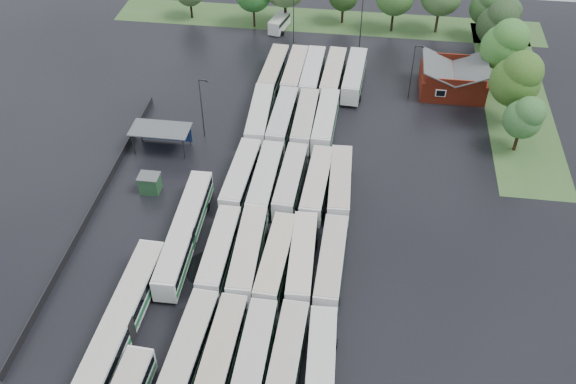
# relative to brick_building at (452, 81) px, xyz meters

# --- Properties ---
(ground) EXTENTS (160.00, 160.00, 0.00)m
(ground) POSITION_rel_brick_building_xyz_m (-24.00, -42.77, -1.87)
(ground) COLOR black
(ground) RESTS_ON ground
(brick_building) EXTENTS (10.07, 8.60, 5.39)m
(brick_building) POSITION_rel_brick_building_xyz_m (0.00, 0.00, 0.00)
(brick_building) COLOR maroon
(brick_building) RESTS_ON ground
(wash_shed) EXTENTS (8.20, 4.20, 3.58)m
(wash_shed) POSITION_rel_brick_building_xyz_m (-41.20, -20.74, 1.12)
(wash_shed) COLOR #2D2D30
(wash_shed) RESTS_ON ground
(utility_hut) EXTENTS (2.70, 2.20, 2.62)m
(utility_hut) POSITION_rel_brick_building_xyz_m (-40.20, -30.17, -0.55)
(utility_hut) COLOR #214B29
(utility_hut) RESTS_ON ground
(grass_strip_north) EXTENTS (80.00, 10.00, 0.01)m
(grass_strip_north) POSITION_rel_brick_building_xyz_m (-22.00, 22.03, -1.86)
(grass_strip_north) COLOR #385C29
(grass_strip_north) RESTS_ON ground
(grass_strip_east) EXTENTS (10.00, 50.00, 0.01)m
(grass_strip_east) POSITION_rel_brick_building_xyz_m (10.00, 0.03, -1.86)
(grass_strip_east) COLOR #385C29
(grass_strip_east) RESTS_ON ground
(west_fence) EXTENTS (0.10, 50.00, 1.20)m
(west_fence) POSITION_rel_brick_building_xyz_m (-46.20, -34.77, -1.27)
(west_fence) COLOR #2D2D30
(west_fence) RESTS_ON ground
(bus_r1c0) EXTENTS (3.37, 13.11, 3.62)m
(bus_r1c0) POSITION_rel_brick_building_xyz_m (-28.54, -54.96, 0.12)
(bus_r1c0) COLOR white
(bus_r1c0) RESTS_ON ground
(bus_r1c1) EXTENTS (3.03, 12.93, 3.58)m
(bus_r1c1) POSITION_rel_brick_building_xyz_m (-25.28, -55.06, 0.11)
(bus_r1c1) COLOR white
(bus_r1c1) RESTS_ON ground
(bus_r1c2) EXTENTS (2.87, 13.13, 3.65)m
(bus_r1c2) POSITION_rel_brick_building_xyz_m (-22.01, -55.47, 0.14)
(bus_r1c2) COLOR white
(bus_r1c2) RESTS_ON ground
(bus_r1c3) EXTENTS (3.05, 12.91, 3.57)m
(bus_r1c3) POSITION_rel_brick_building_xyz_m (-18.84, -55.03, 0.10)
(bus_r1c3) COLOR white
(bus_r1c3) RESTS_ON ground
(bus_r1c4) EXTENTS (3.32, 12.93, 3.57)m
(bus_r1c4) POSITION_rel_brick_building_xyz_m (-15.47, -55.34, 0.10)
(bus_r1c4) COLOR white
(bus_r1c4) RESTS_ON ground
(bus_r2c0) EXTENTS (2.72, 12.63, 3.51)m
(bus_r2c0) POSITION_rel_brick_building_xyz_m (-28.42, -41.49, 0.07)
(bus_r2c0) COLOR white
(bus_r2c0) RESTS_ON ground
(bus_r2c1) EXTENTS (3.18, 13.30, 3.68)m
(bus_r2c1) POSITION_rel_brick_building_xyz_m (-25.12, -41.49, 0.16)
(bus_r2c1) COLOR white
(bus_r2c1) RESTS_ON ground
(bus_r2c2) EXTENTS (3.25, 12.73, 3.51)m
(bus_r2c2) POSITION_rel_brick_building_xyz_m (-21.84, -41.85, 0.07)
(bus_r2c2) COLOR white
(bus_r2c2) RESTS_ON ground
(bus_r2c3) EXTENTS (3.22, 12.86, 3.55)m
(bus_r2c3) POSITION_rel_brick_building_xyz_m (-18.94, -41.45, 0.09)
(bus_r2c3) COLOR white
(bus_r2c3) RESTS_ON ground
(bus_r2c4) EXTENTS (2.93, 12.84, 3.56)m
(bus_r2c4) POSITION_rel_brick_building_xyz_m (-15.63, -41.53, 0.09)
(bus_r2c4) COLOR white
(bus_r2c4) RESTS_ON ground
(bus_r3c0) EXTENTS (3.23, 13.00, 3.59)m
(bus_r3c0) POSITION_rel_brick_building_xyz_m (-28.54, -27.98, 0.11)
(bus_r3c0) COLOR white
(bus_r3c0) RESTS_ON ground
(bus_r3c1) EXTENTS (2.96, 13.16, 3.65)m
(bus_r3c1) POSITION_rel_brick_building_xyz_m (-25.28, -28.31, 0.14)
(bus_r3c1) COLOR white
(bus_r3c1) RESTS_ON ground
(bus_r3c2) EXTENTS (3.08, 12.75, 3.53)m
(bus_r3c2) POSITION_rel_brick_building_xyz_m (-22.08, -27.92, 0.07)
(bus_r3c2) COLOR white
(bus_r3c2) RESTS_ON ground
(bus_r3c3) EXTENTS (3.22, 12.92, 3.57)m
(bus_r3c3) POSITION_rel_brick_building_xyz_m (-18.63, -28.22, 0.10)
(bus_r3c3) COLOR white
(bus_r3c3) RESTS_ON ground
(bus_r3c4) EXTENTS (3.18, 12.87, 3.56)m
(bus_r3c4) POSITION_rel_brick_building_xyz_m (-15.70, -27.74, 0.09)
(bus_r3c4) COLOR white
(bus_r3c4) RESTS_ON ground
(bus_r4c0) EXTENTS (3.42, 13.42, 3.70)m
(bus_r4c0) POSITION_rel_brick_building_xyz_m (-28.44, -14.06, 0.17)
(bus_r4c0) COLOR white
(bus_r4c0) RESTS_ON ground
(bus_r4c1) EXTENTS (3.06, 13.03, 3.61)m
(bus_r4c1) POSITION_rel_brick_building_xyz_m (-25.12, -14.13, 0.12)
(bus_r4c1) COLOR white
(bus_r4c1) RESTS_ON ground
(bus_r4c2) EXTENTS (2.81, 12.92, 3.59)m
(bus_r4c2) POSITION_rel_brick_building_xyz_m (-21.80, -14.19, 0.11)
(bus_r4c2) COLOR white
(bus_r4c2) RESTS_ON ground
(bus_r4c3) EXTENTS (3.06, 13.13, 3.64)m
(bus_r4c3) POSITION_rel_brick_building_xyz_m (-18.84, -14.02, 0.13)
(bus_r4c3) COLOR white
(bus_r4c3) RESTS_ON ground
(bus_r5c0) EXTENTS (3.29, 12.94, 3.57)m
(bus_r5c0) POSITION_rel_brick_building_xyz_m (-28.46, -0.94, 0.10)
(bus_r5c0) COLOR white
(bus_r5c0) RESTS_ON ground
(bus_r5c1) EXTENTS (3.06, 12.87, 3.56)m
(bus_r5c1) POSITION_rel_brick_building_xyz_m (-25.02, -0.78, 0.09)
(bus_r5c1) COLOR white
(bus_r5c1) RESTS_ON ground
(bus_r5c2) EXTENTS (3.03, 13.13, 3.64)m
(bus_r5c2) POSITION_rel_brick_building_xyz_m (-22.16, -0.95, 0.14)
(bus_r5c2) COLOR white
(bus_r5c2) RESTS_ON ground
(bus_r5c3) EXTENTS (3.34, 13.22, 3.65)m
(bus_r5c3) POSITION_rel_brick_building_xyz_m (-18.82, -0.86, 0.14)
(bus_r5c3) COLOR white
(bus_r5c3) RESTS_ON ground
(bus_r5c4) EXTENTS (3.45, 13.25, 3.65)m
(bus_r5c4) POSITION_rel_brick_building_xyz_m (-15.47, -0.62, 0.14)
(bus_r5c4) COLOR white
(bus_r5c4) RESTS_ON ground
(artic_bus_west_b) EXTENTS (3.01, 19.15, 3.55)m
(artic_bus_west_b) POSITION_rel_brick_building_xyz_m (-33.17, -38.89, 0.10)
(artic_bus_west_b) COLOR white
(artic_bus_west_b) RESTS_ON ground
(artic_bus_west_c) EXTENTS (3.37, 20.13, 3.72)m
(artic_bus_west_c) POSITION_rel_brick_building_xyz_m (-36.17, -52.43, 0.20)
(artic_bus_west_c) COLOR white
(artic_bus_west_c) RESTS_ON ground
(minibus) EXTENTS (3.46, 6.26, 2.59)m
(minibus) POSITION_rel_brick_building_xyz_m (-30.24, 17.30, -0.43)
(minibus) COLOR white
(minibus) RESTS_ON ground
(tree_north_6) EXTENTS (5.74, 5.74, 9.50)m
(tree_north_6) POSITION_rel_brick_building_xyz_m (6.43, 19.14, 4.24)
(tree_north_6) COLOR black
(tree_north_6) RESTS_ON ground
(tree_east_0) EXTENTS (5.40, 5.35, 8.86)m
(tree_east_0) POSITION_rel_brick_building_xyz_m (8.27, -14.61, 3.83)
(tree_east_0) COLOR black
(tree_east_0) RESTS_ON ground
(tree_east_1) EXTENTS (7.19, 7.19, 11.90)m
(tree_east_1) POSITION_rel_brick_building_xyz_m (7.73, -7.86, 5.79)
(tree_east_1) COLOR black
(tree_east_1) RESTS_ON ground
(tree_east_2) EXTENTS (7.07, 7.07, 11.70)m
(tree_east_2) POSITION_rel_brick_building_xyz_m (7.32, 2.58, 5.66)
(tree_east_2) COLOR #3C2E20
(tree_east_2) RESTS_ON ground
(tree_east_3) EXTENTS (6.58, 6.58, 10.89)m
(tree_east_3) POSITION_rel_brick_building_xyz_m (7.20, 10.82, 5.14)
(tree_east_3) COLOR black
(tree_east_3) RESTS_ON ground
(tree_east_4) EXTENTS (5.53, 5.53, 9.16)m
(tree_east_4) POSITION_rel_brick_building_xyz_m (9.17, 16.12, 4.02)
(tree_east_4) COLOR #2E2118
(tree_east_4) RESTS_ON ground
(lamp_post_ne) EXTENTS (1.40, 0.27, 9.12)m
(lamp_post_ne) POSITION_rel_brick_building_xyz_m (-6.59, -2.78, 3.43)
(lamp_post_ne) COLOR #2D2D30
(lamp_post_ne) RESTS_ON ground
(lamp_post_nw) EXTENTS (1.47, 0.29, 9.54)m
(lamp_post_nw) POSITION_rel_brick_building_xyz_m (-35.98, -17.25, 3.67)
(lamp_post_nw) COLOR #2D2D30
(lamp_post_nw) RESTS_ON ground
(lamp_post_back_w) EXTENTS (1.41, 0.27, 9.14)m
(lamp_post_back_w) POSITION_rel_brick_building_xyz_m (-26.88, 12.69, 3.44)
(lamp_post_back_w) COLOR #2D2D30
(lamp_post_back_w) RESTS_ON ground
(lamp_post_back_e) EXTENTS (1.58, 0.31, 10.23)m
(lamp_post_back_e) POSITION_rel_brick_building_xyz_m (-15.05, 10.73, 4.08)
(lamp_post_back_e) COLOR #2D2D30
(lamp_post_back_e) RESTS_ON ground
(puddle_2) EXTENTS (6.00, 6.00, 0.01)m
(puddle_2) POSITION_rel_brick_building_xyz_m (-29.26, -42.46, -1.86)
(puddle_2) COLOR black
(puddle_2) RESTS_ON ground
(puddle_3) EXTENTS (4.44, 4.44, 0.01)m
(puddle_3) POSITION_rel_brick_building_xyz_m (-17.47, -43.04, -1.86)
(puddle_3) COLOR black
(puddle_3) RESTS_ON ground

